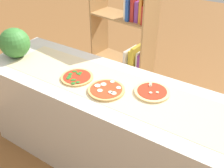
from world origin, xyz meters
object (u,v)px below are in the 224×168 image
Objects in this scene: pizza_mozzarella_1 at (106,90)px; pizza_mushroom_2 at (152,92)px; pizza_spinach_0 at (77,77)px; bookshelf at (129,48)px; watermelon at (15,43)px.

pizza_mushroom_2 is (0.30, 0.16, -0.00)m from pizza_mozzarella_1.
bookshelf is at bearing 93.58° from pizza_spinach_0.
bookshelf is at bearing 56.52° from watermelon.
bookshelf reaches higher than pizza_mushroom_2.
pizza_spinach_0 is 0.94× the size of pizza_mozzarella_1.
pizza_mozzarella_1 is (0.30, -0.02, 0.00)m from pizza_spinach_0.
pizza_mushroom_2 is at bearing -51.77° from bookshelf.
pizza_mushroom_2 is (0.60, 0.14, 0.00)m from pizza_spinach_0.
watermelon is (-1.01, 0.02, 0.12)m from pizza_mozzarella_1.
pizza_mozzarella_1 is at bearing -70.15° from bookshelf.
pizza_spinach_0 is 1.00m from bookshelf.
pizza_mushroom_2 is at bearing 6.07° from watermelon.
pizza_spinach_0 is 0.30m from pizza_mozzarella_1.
pizza_mozzarella_1 is at bearing -1.30° from watermelon.
watermelon reaches higher than pizza_spinach_0.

